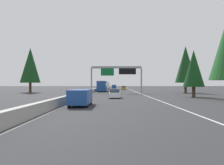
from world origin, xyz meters
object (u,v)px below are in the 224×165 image
bus_far_center (102,86)px  conifer_right_mid (186,64)px  box_truck_near_center (106,85)px  conifer_right_near (194,69)px  pickup_mid_right (114,87)px  sign_gantry_overhead (117,72)px  conifer_left_near (30,65)px  sedan_distant_a (124,88)px  sedan_mid_center (104,88)px  sedan_mid_left (115,94)px  minivan_far_right (81,97)px

bus_far_center → conifer_right_mid: size_ratio=0.98×
box_truck_near_center → conifer_right_near: size_ratio=1.04×
pickup_mid_right → conifer_right_mid: (-41.33, -18.06, 6.24)m
sign_gantry_overhead → conifer_left_near: size_ratio=1.07×
sign_gantry_overhead → sedan_distant_a: bearing=-5.3°
bus_far_center → conifer_left_near: bearing=114.3°
conifer_right_near → conifer_left_near: bearing=61.7°
sedan_mid_center → conifer_right_near: size_ratio=0.54×
sign_gantry_overhead → sedan_mid_center: bearing=10.4°
sedan_mid_left → sedan_mid_center: (41.64, 3.74, 0.00)m
sedan_mid_center → pickup_mid_right: bearing=-10.5°
sedan_mid_center → sedan_distant_a: bearing=-46.7°
sedan_mid_center → pickup_mid_right: 19.04m
minivan_far_right → sedan_mid_left: 13.08m
box_truck_near_center → sedan_mid_left: bearing=-176.5°
sedan_distant_a → minivan_far_right: bearing=173.4°
sign_gantry_overhead → minivan_far_right: (-30.53, 4.17, -4.32)m
sign_gantry_overhead → box_truck_near_center: bearing=5.9°
sedan_mid_left → box_truck_near_center: size_ratio=0.52×
minivan_far_right → conifer_left_near: (34.16, 18.77, 6.24)m
minivan_far_right → sedan_mid_left: (12.59, -3.56, -0.27)m
sign_gantry_overhead → pickup_mid_right: size_ratio=2.26×
sign_gantry_overhead → sedan_mid_center: (23.70, 4.35, -4.59)m
sedan_mid_left → conifer_right_mid: bearing=-43.1°
bus_far_center → pickup_mid_right: bus_far_center is taller
sedan_mid_left → sedan_mid_center: same height
pickup_mid_right → conifer_right_near: conifer_right_near is taller
bus_far_center → conifer_right_near: 32.92m
pickup_mid_right → sign_gantry_overhead: bearing=-178.8°
sedan_distant_a → conifer_right_mid: bearing=-154.0°
sign_gantry_overhead → minivan_far_right: sign_gantry_overhead is taller
minivan_far_right → conifer_right_mid: conifer_right_mid is taller
box_truck_near_center → bus_far_center: bus_far_center is taller
box_truck_near_center → conifer_right_mid: (-39.42, -21.34, 5.55)m
bus_far_center → conifer_left_near: size_ratio=0.97×
bus_far_center → sedan_mid_center: bearing=-0.1°
minivan_far_right → conifer_right_near: bearing=-49.4°
sedan_mid_left → sedan_distant_a: (48.42, -3.46, 0.00)m
sign_gantry_overhead → sedan_distant_a: sign_gantry_overhead is taller
sedan_mid_left → conifer_right_near: (2.19, -13.65, 4.26)m
sedan_mid_left → sedan_mid_center: bearing=5.1°
minivan_far_right → sedan_distant_a: bearing=-6.6°
bus_far_center → conifer_left_near: conifer_left_near is taller
sedan_mid_left → bus_far_center: size_ratio=0.38×
conifer_right_mid → conifer_right_near: bearing=166.2°
bus_far_center → pickup_mid_right: size_ratio=2.05×
minivan_far_right → pickup_mid_right: 73.02m
pickup_mid_right → conifer_left_near: bearing=150.4°
pickup_mid_right → bus_far_center: bearing=173.5°
minivan_far_right → conifer_left_near: size_ratio=0.42×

